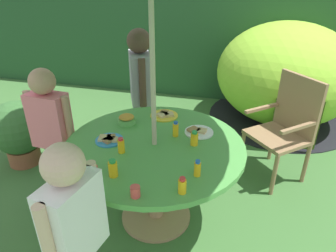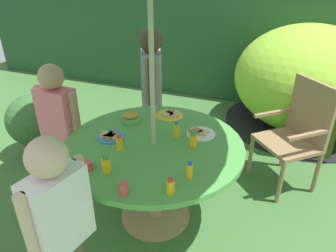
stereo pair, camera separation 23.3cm
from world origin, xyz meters
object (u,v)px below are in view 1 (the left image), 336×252
Objects in this scene: snack_bowl at (127,119)px; juice_bottle_center_front at (113,169)px; cup_near at (93,170)px; garden_table at (155,159)px; dome_tent at (285,74)px; juice_bottle_mid_right at (194,138)px; juice_bottle_far_right at (176,129)px; child_in_pink_shirt at (50,120)px; child_in_grey_shirt at (141,79)px; wooden_chair at (286,124)px; plate_near_left at (109,139)px; juice_bottle_mid_left at (182,186)px; juice_bottle_near_right at (197,169)px; juice_bottle_center_back at (121,146)px; plate_front_edge at (164,115)px; plate_far_left at (198,132)px; potted_plant at (18,130)px; cup_far at (135,192)px; child_in_white_shirt at (74,219)px.

snack_bowl is 0.74m from juice_bottle_center_front.
snack_bowl reaches higher than cup_near.
garden_table is 0.46m from snack_bowl.
dome_tent is 18.28× the size of juice_bottle_mid_right.
child_in_pink_shirt is at bearing -174.59° from juice_bottle_far_right.
child_in_grey_shirt reaches higher than child_in_pink_shirt.
wooden_chair is 4.86× the size of plate_near_left.
dome_tent is at bearing 69.64° from juice_bottle_mid_right.
juice_bottle_mid_left is at bearing -33.70° from plate_near_left.
juice_bottle_center_back is (-0.58, 0.14, 0.00)m from juice_bottle_near_right.
plate_front_edge is at bearing -109.23° from wooden_chair.
snack_bowl reaches higher than plate_far_left.
plate_front_edge is (1.58, 0.04, 0.36)m from potted_plant.
child_in_pink_shirt is (-1.97, -0.88, 0.22)m from wooden_chair.
potted_plant is 2.91× the size of plate_front_edge.
juice_bottle_far_right reaches higher than plate_far_left.
cup_far is (-0.06, -0.76, -0.02)m from juice_bottle_far_right.
plate_near_left is at bearing -6.70° from child_in_pink_shirt.
potted_plant is (-2.68, -0.49, -0.18)m from wooden_chair.
juice_bottle_near_right is 0.38m from juice_bottle_mid_right.
dome_tent is 8.56× the size of plate_front_edge.
snack_bowl is 0.46m from juice_bottle_center_back.
plate_front_edge is 3.48× the size of cup_far.
plate_front_edge is 2.14× the size of juice_bottle_mid_right.
juice_bottle_center_back is (-0.06, 0.27, -0.00)m from juice_bottle_center_front.
plate_near_left and plate_far_left have the same top height.
juice_bottle_far_right is at bearing 85.24° from cup_far.
juice_bottle_far_right is 1.07× the size of juice_bottle_center_back.
child_in_grey_shirt reaches higher than dome_tent.
juice_bottle_mid_right is at bearing -11.12° from potted_plant.
juice_bottle_mid_right is at bearing 103.16° from juice_bottle_near_right.
child_in_white_shirt is 10.74× the size of juice_bottle_mid_right.
plate_near_left is 1.81× the size of juice_bottle_center_back.
plate_front_edge is at bearing 84.42° from juice_bottle_center_front.
dome_tent is at bearing 63.99° from garden_table.
child_in_grey_shirt is 19.93× the size of cup_far.
child_in_pink_shirt is at bearing -154.47° from plate_front_edge.
child_in_white_shirt is at bearing -42.29° from potted_plant.
dome_tent is 3.33m from potted_plant.
juice_bottle_center_front is at bearing -113.79° from juice_bottle_far_right.
plate_far_left is at bearing 12.81° from child_in_pink_shirt.
juice_bottle_mid_right is (0.72, -0.87, -0.11)m from child_in_grey_shirt.
juice_bottle_center_back is (-1.32, -2.47, 0.14)m from dome_tent.
child_in_pink_shirt is at bearing 164.33° from juice_bottle_near_right.
juice_bottle_center_front is (0.19, -0.71, 0.02)m from snack_bowl.
juice_bottle_mid_left reaches higher than cup_far.
garden_table is 1.40m from wooden_chair.
plate_near_left is (-0.35, -0.05, 0.15)m from garden_table.
child_in_pink_shirt is at bearing -179.81° from juice_bottle_mid_right.
dome_tent is 3.09m from cup_near.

